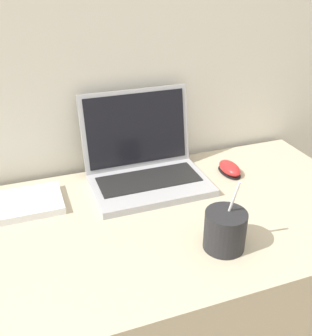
% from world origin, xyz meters
% --- Properties ---
extents(desk, '(1.23, 0.60, 0.73)m').
position_xyz_m(desk, '(0.00, 0.30, 0.36)').
color(desk, beige).
rests_on(desk, ground_plane).
extents(laptop, '(0.33, 0.26, 0.25)m').
position_xyz_m(laptop, '(0.06, 0.49, 0.79)').
color(laptop, '#ADADB2').
rests_on(laptop, desk).
extents(drink_cup, '(0.09, 0.09, 0.17)m').
position_xyz_m(drink_cup, '(0.13, 0.15, 0.78)').
color(drink_cup, '#232326').
rests_on(drink_cup, desk).
extents(computer_mouse, '(0.05, 0.10, 0.03)m').
position_xyz_m(computer_mouse, '(0.32, 0.45, 0.74)').
color(computer_mouse, black).
rests_on(computer_mouse, desk).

